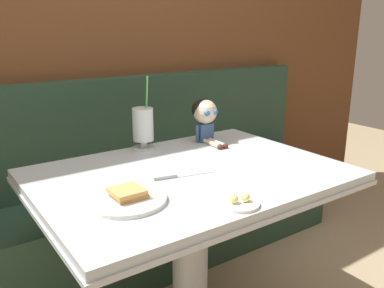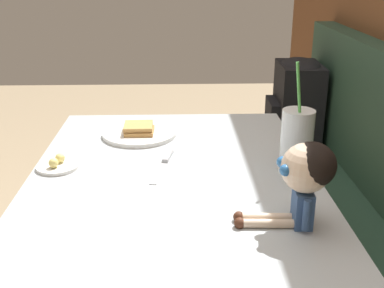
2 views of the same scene
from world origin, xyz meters
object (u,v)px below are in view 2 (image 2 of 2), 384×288
Objects in this scene: butter_saucer at (57,165)px; backpack at (296,98)px; butter_knife at (165,161)px; toast_plate at (139,133)px; milkshake_glass at (297,137)px; seated_doll at (306,173)px.

backpack reaches higher than butter_saucer.
toast_plate is at bearing -158.04° from butter_knife.
milkshake_glass is at bearing 78.08° from butter_knife.
toast_plate is 1.03m from backpack.
toast_plate is 0.56m from milkshake_glass.
seated_doll reaches higher than butter_knife.
butter_knife is at bearing -139.60° from seated_doll.
seated_doll reaches higher than butter_saucer.
toast_plate is 2.08× the size of butter_saucer.
butter_saucer is 0.72m from seated_doll.
butter_knife is at bearing -32.98° from backpack.
seated_doll is at bearing 34.18° from toast_plate.
milkshake_glass reaches higher than toast_plate.
milkshake_glass is 1.35× the size of butter_knife.
backpack is at bearing 166.01° from milkshake_glass.
butter_saucer is (0.26, -0.22, -0.00)m from toast_plate.
toast_plate is at bearing 140.66° from butter_saucer.
butter_saucer is at bearing -43.12° from backpack.
butter_knife is 1.15m from backpack.
butter_knife is 0.58× the size of backpack.
butter_knife is 1.06× the size of seated_doll.
toast_plate is 0.62× the size of backpack.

